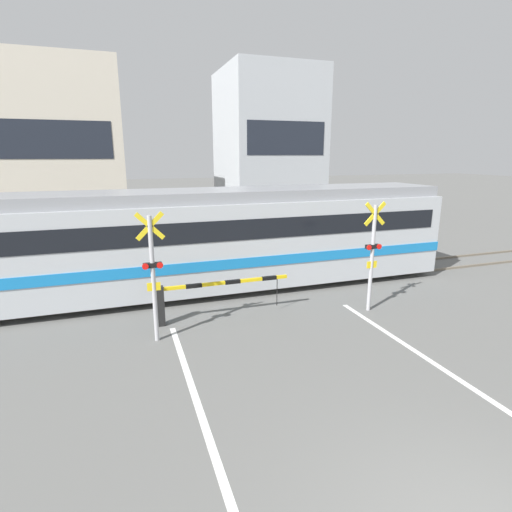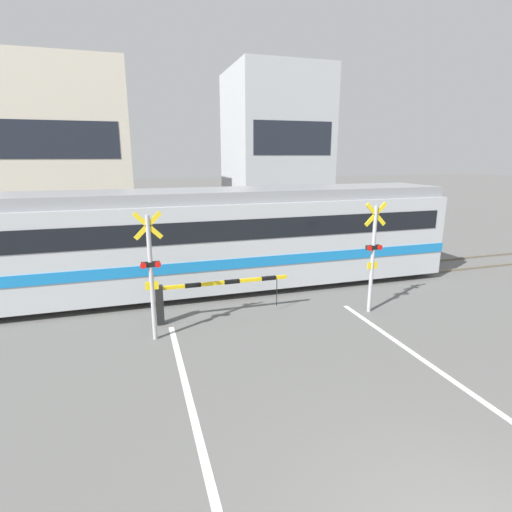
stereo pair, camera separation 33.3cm
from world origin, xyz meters
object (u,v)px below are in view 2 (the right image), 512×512
Objects in this scene: crossing_signal_right at (373,253)px; crossing_barrier_far at (265,244)px; crossing_barrier_near at (195,293)px; crossing_signal_left at (151,271)px; commuter_train at (167,240)px; pedestrian at (211,232)px.

crossing_barrier_far is at bearing 100.46° from crossing_signal_right.
crossing_signal_left is (-1.16, -0.89, 1.00)m from crossing_barrier_near.
crossing_barrier_far is at bearing 33.26° from commuter_train.
crossing_barrier_near is 1.00× the size of crossing_barrier_far.
crossing_signal_left is at bearing -128.67° from crossing_barrier_far.
crossing_signal_left is at bearing -110.20° from pedestrian.
commuter_train is 6.07× the size of crossing_signal_right.
commuter_train reaches higher than crossing_barrier_far.
crossing_barrier_near and crossing_barrier_far have the same top height.
pedestrian is at bearing 130.80° from crossing_barrier_far.
crossing_barrier_far is at bearing -49.20° from pedestrian.
commuter_train reaches higher than pedestrian.
crossing_signal_left is 9.06m from pedestrian.
crossing_signal_right is at bearing -10.01° from crossing_barrier_near.
crossing_signal_left is (-0.69, -3.43, -0.04)m from commuter_train.
crossing_signal_left reaches higher than crossing_barrier_far.
crossing_signal_right is 1.83× the size of pedestrian.
commuter_train is at bearing -146.74° from crossing_barrier_far.
commuter_train is 3.50m from crossing_signal_left.
crossing_barrier_near is (0.47, -2.55, -1.03)m from commuter_train.
crossing_barrier_near is 7.84m from pedestrian.
crossing_barrier_near is 1.17× the size of crossing_signal_right.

